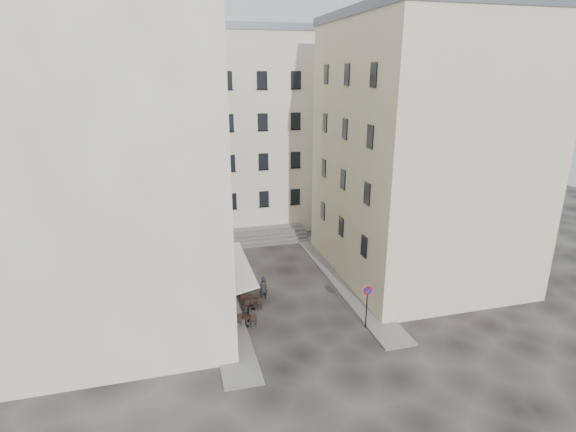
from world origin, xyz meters
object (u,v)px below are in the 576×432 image
object	(u,v)px
no_parking_sign	(367,298)
pedestrian	(263,288)
bistro_table_b	(253,304)
bistro_table_a	(246,320)

from	to	relation	value
no_parking_sign	pedestrian	world-z (taller)	no_parking_sign
bistro_table_b	pedestrian	size ratio (longest dim) A/B	0.67
bistro_table_a	bistro_table_b	size ratio (longest dim) A/B	1.11
bistro_table_a	no_parking_sign	bearing A→B (deg)	-15.47
no_parking_sign	bistro_table_a	world-z (taller)	no_parking_sign
pedestrian	bistro_table_a	bearing A→B (deg)	45.98
bistro_table_a	pedestrian	bearing A→B (deg)	60.75
bistro_table_b	pedestrian	xyz separation A→B (m)	(0.92, 1.13, 0.44)
no_parking_sign	bistro_table_b	bearing A→B (deg)	145.91
bistro_table_a	bistro_table_b	world-z (taller)	bistro_table_a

